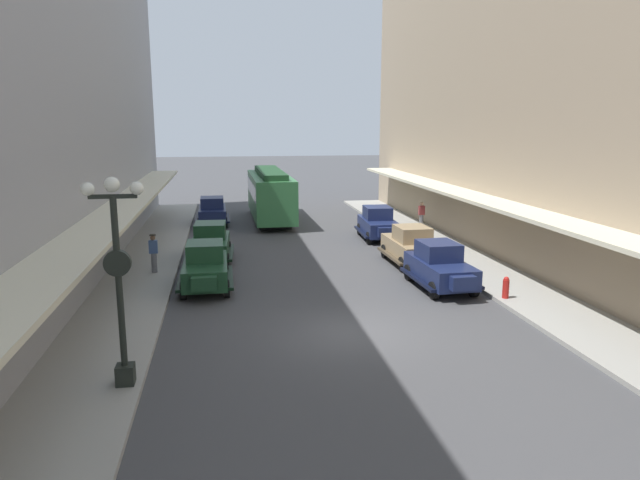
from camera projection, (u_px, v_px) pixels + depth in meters
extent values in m
plane|color=#424244|center=(351.00, 332.00, 18.36)|extent=(200.00, 200.00, 0.00)
cube|color=#99968E|center=(104.00, 345.00, 17.14)|extent=(3.00, 60.00, 0.15)
cube|color=#99968E|center=(568.00, 317.00, 19.55)|extent=(3.00, 60.00, 0.15)
cube|color=beige|center=(74.00, 249.00, 16.46)|extent=(1.80, 54.00, 0.16)
cube|color=beige|center=(592.00, 232.00, 19.06)|extent=(1.80, 54.00, 0.16)
cube|color=#997F5B|center=(410.00, 248.00, 27.16)|extent=(1.77, 3.93, 0.80)
cube|color=#997F5B|center=(412.00, 234.00, 26.77)|extent=(1.47, 1.73, 0.70)
cube|color=#8C9EA8|center=(412.00, 234.00, 26.77)|extent=(1.40, 1.69, 0.42)
cube|color=#997F5B|center=(396.00, 239.00, 29.20)|extent=(0.94, 0.38, 0.52)
cube|color=#4C3F2D|center=(390.00, 256.00, 27.06)|extent=(0.30, 3.51, 0.12)
cube|color=#4C3F2D|center=(429.00, 254.00, 27.39)|extent=(0.30, 3.51, 0.12)
cylinder|color=black|center=(385.00, 251.00, 28.41)|extent=(0.23, 0.68, 0.68)
cylinder|color=black|center=(416.00, 250.00, 28.70)|extent=(0.23, 0.68, 0.68)
cylinder|color=black|center=(403.00, 264.00, 25.78)|extent=(0.23, 0.68, 0.68)
cylinder|color=black|center=(437.00, 263.00, 26.07)|extent=(0.23, 0.68, 0.68)
cube|color=#19234C|center=(213.00, 213.00, 37.67)|extent=(1.74, 3.92, 0.80)
cube|color=#19234C|center=(212.00, 203.00, 37.28)|extent=(1.46, 1.71, 0.70)
cube|color=#8C9EA8|center=(212.00, 203.00, 37.28)|extent=(1.38, 1.68, 0.42)
cube|color=#19234C|center=(213.00, 208.00, 39.72)|extent=(0.94, 0.37, 0.52)
cube|color=black|center=(198.00, 219.00, 37.58)|extent=(0.28, 3.51, 0.12)
cube|color=black|center=(227.00, 218.00, 37.90)|extent=(0.28, 3.51, 0.12)
cylinder|color=black|center=(201.00, 217.00, 38.93)|extent=(0.23, 0.68, 0.68)
cylinder|color=black|center=(225.00, 216.00, 39.21)|extent=(0.23, 0.68, 0.68)
cylinder|color=black|center=(200.00, 223.00, 36.30)|extent=(0.23, 0.68, 0.68)
cylinder|color=black|center=(226.00, 223.00, 36.57)|extent=(0.23, 0.68, 0.68)
cube|color=#19234C|center=(440.00, 270.00, 23.16)|extent=(1.82, 3.95, 0.80)
cube|color=#19234C|center=(438.00, 251.00, 23.25)|extent=(1.49, 1.75, 0.70)
cube|color=#8C9EA8|center=(438.00, 251.00, 23.25)|extent=(1.42, 1.71, 0.42)
cube|color=#19234C|center=(463.00, 283.00, 21.10)|extent=(0.95, 0.39, 0.52)
cube|color=black|center=(462.00, 277.00, 23.40)|extent=(0.35, 3.52, 0.12)
cube|color=black|center=(417.00, 279.00, 23.04)|extent=(0.35, 3.52, 0.12)
cylinder|color=black|center=(474.00, 288.00, 22.08)|extent=(0.24, 0.69, 0.68)
cylinder|color=black|center=(434.00, 290.00, 21.77)|extent=(0.24, 0.69, 0.68)
cylinder|color=black|center=(445.00, 271.00, 24.70)|extent=(0.24, 0.69, 0.68)
cylinder|color=black|center=(409.00, 272.00, 24.39)|extent=(0.24, 0.69, 0.68)
cube|color=#193D23|center=(210.00, 246.00, 27.62)|extent=(1.86, 3.97, 0.80)
cube|color=#193D23|center=(210.00, 230.00, 27.71)|extent=(1.51, 1.76, 0.70)
cube|color=#8C9EA8|center=(210.00, 230.00, 27.71)|extent=(1.44, 1.72, 0.42)
cube|color=#193D23|center=(207.00, 255.00, 25.54)|extent=(0.95, 0.40, 0.52)
cube|color=black|center=(231.00, 252.00, 27.80)|extent=(0.39, 3.52, 0.12)
cube|color=black|center=(190.00, 253.00, 27.57)|extent=(0.39, 3.52, 0.12)
cylinder|color=black|center=(227.00, 261.00, 26.47)|extent=(0.25, 0.69, 0.68)
cylinder|color=black|center=(191.00, 262.00, 26.28)|extent=(0.25, 0.69, 0.68)
cylinder|color=black|center=(229.00, 248.00, 29.12)|extent=(0.25, 0.69, 0.68)
cylinder|color=black|center=(196.00, 249.00, 28.93)|extent=(0.25, 0.69, 0.68)
cube|color=#193D23|center=(206.00, 271.00, 23.09)|extent=(1.71, 3.90, 0.80)
cube|color=#193D23|center=(205.00, 251.00, 23.19)|extent=(1.44, 1.70, 0.70)
cube|color=#8C9EA8|center=(205.00, 251.00, 23.19)|extent=(1.37, 1.67, 0.42)
cube|color=#193D23|center=(204.00, 284.00, 21.02)|extent=(0.94, 0.36, 0.52)
cube|color=black|center=(230.00, 277.00, 23.31)|extent=(0.25, 3.51, 0.12)
cube|color=black|center=(182.00, 279.00, 23.00)|extent=(0.25, 3.51, 0.12)
cylinder|color=black|center=(227.00, 289.00, 21.98)|extent=(0.22, 0.68, 0.68)
cylinder|color=black|center=(183.00, 291.00, 21.72)|extent=(0.22, 0.68, 0.68)
cylinder|color=black|center=(226.00, 271.00, 24.62)|extent=(0.22, 0.68, 0.68)
cylinder|color=black|center=(187.00, 273.00, 24.36)|extent=(0.22, 0.68, 0.68)
cube|color=#19234C|center=(378.00, 226.00, 33.01)|extent=(1.88, 3.98, 0.80)
cube|color=#19234C|center=(377.00, 213.00, 33.11)|extent=(1.52, 1.77, 0.70)
cube|color=#8C9EA8|center=(377.00, 213.00, 33.11)|extent=(1.44, 1.73, 0.42)
cube|color=#19234C|center=(387.00, 232.00, 30.93)|extent=(0.95, 0.40, 0.52)
cube|color=black|center=(394.00, 231.00, 33.18)|extent=(0.40, 3.52, 0.12)
cube|color=black|center=(362.00, 232.00, 32.97)|extent=(0.40, 3.52, 0.12)
cylinder|color=black|center=(398.00, 237.00, 31.86)|extent=(0.25, 0.69, 0.68)
cylinder|color=black|center=(369.00, 238.00, 31.67)|extent=(0.25, 0.69, 0.68)
cylinder|color=black|center=(386.00, 229.00, 34.51)|extent=(0.25, 0.69, 0.68)
cylinder|color=black|center=(360.00, 229.00, 34.33)|extent=(0.25, 0.69, 0.68)
cube|color=#33723F|center=(270.00, 195.00, 38.91)|extent=(2.59, 9.62, 2.70)
cube|color=#1C3F23|center=(270.00, 173.00, 38.61)|extent=(1.58, 8.65, 0.36)
cube|color=#8C9EA8|center=(270.00, 188.00, 38.82)|extent=(2.61, 8.86, 0.95)
cube|color=black|center=(275.00, 225.00, 36.44)|extent=(2.01, 1.22, 0.40)
cube|color=black|center=(267.00, 212.00, 42.00)|extent=(2.01, 1.22, 0.40)
cube|color=black|center=(125.00, 374.00, 14.36)|extent=(0.44, 0.44, 0.50)
cylinder|color=black|center=(119.00, 283.00, 13.89)|extent=(0.16, 0.16, 4.20)
cube|color=black|center=(113.00, 196.00, 13.47)|extent=(1.10, 0.10, 0.10)
sphere|color=white|center=(87.00, 189.00, 13.35)|extent=(0.32, 0.32, 0.32)
sphere|color=white|center=(137.00, 188.00, 13.53)|extent=(0.32, 0.32, 0.32)
sphere|color=white|center=(112.00, 184.00, 13.42)|extent=(0.36, 0.36, 0.36)
cylinder|color=black|center=(117.00, 263.00, 13.79)|extent=(0.64, 0.18, 0.64)
cylinder|color=silver|center=(118.00, 262.00, 13.89)|extent=(0.56, 0.02, 0.56)
cylinder|color=#B21E19|center=(506.00, 289.00, 21.40)|extent=(0.24, 0.24, 0.70)
sphere|color=#B21E19|center=(506.00, 279.00, 21.33)|extent=(0.20, 0.20, 0.20)
cylinder|color=slate|center=(154.00, 263.00, 25.10)|extent=(0.24, 0.24, 0.85)
cube|color=#3F598C|center=(153.00, 247.00, 24.96)|extent=(0.36, 0.22, 0.56)
sphere|color=brown|center=(153.00, 238.00, 24.88)|extent=(0.22, 0.22, 0.22)
cylinder|color=black|center=(153.00, 235.00, 24.85)|extent=(0.28, 0.28, 0.04)
cylinder|color=slate|center=(421.00, 222.00, 35.54)|extent=(0.24, 0.24, 0.85)
cube|color=maroon|center=(422.00, 210.00, 35.40)|extent=(0.36, 0.22, 0.56)
sphere|color=tan|center=(422.00, 204.00, 35.32)|extent=(0.22, 0.22, 0.22)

